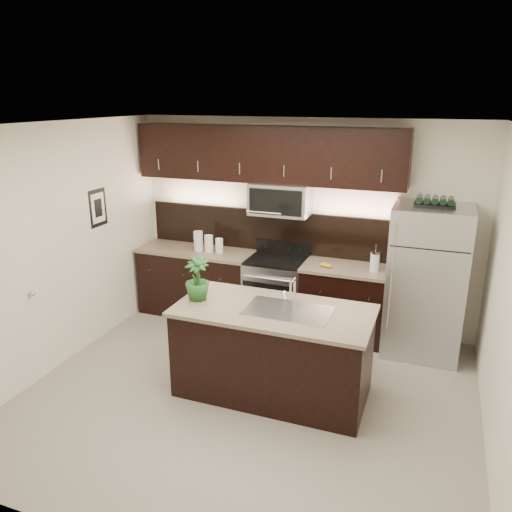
{
  "coord_description": "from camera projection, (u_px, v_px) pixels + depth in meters",
  "views": [
    {
      "loc": [
        1.64,
        -4.15,
        2.95
      ],
      "look_at": [
        -0.11,
        0.55,
        1.33
      ],
      "focal_mm": 35.0,
      "sensor_mm": 36.0,
      "label": 1
    }
  ],
  "objects": [
    {
      "name": "upper_fixtures",
      "position": [
        268.0,
        163.0,
        6.28
      ],
      "size": [
        3.49,
        0.4,
        1.66
      ],
      "color": "black",
      "rests_on": "counter_run"
    },
    {
      "name": "refrigerator",
      "position": [
        426.0,
        281.0,
        5.8
      ],
      "size": [
        0.86,
        0.78,
        1.78
      ],
      "primitive_type": "cube",
      "color": "#B2B2B7",
      "rests_on": "ground"
    },
    {
      "name": "wine_rack",
      "position": [
        435.0,
        202.0,
        5.51
      ],
      "size": [
        0.44,
        0.27,
        0.1
      ],
      "color": "black",
      "rests_on": "refrigerator"
    },
    {
      "name": "sink_faucet",
      "position": [
        288.0,
        309.0,
        4.89
      ],
      "size": [
        0.84,
        0.5,
        0.28
      ],
      "color": "silver",
      "rests_on": "island"
    },
    {
      "name": "bananas",
      "position": [
        324.0,
        264.0,
        6.16
      ],
      "size": [
        0.19,
        0.17,
        0.05
      ],
      "primitive_type": "ellipsoid",
      "rotation": [
        0.0,
        0.0,
        -0.32
      ],
      "color": "#C0901B",
      "rests_on": "counter_run"
    },
    {
      "name": "island",
      "position": [
        273.0,
        351.0,
        5.08
      ],
      "size": [
        1.96,
        0.96,
        0.94
      ],
      "color": "black",
      "rests_on": "ground"
    },
    {
      "name": "room_walls",
      "position": [
        234.0,
        237.0,
        4.63
      ],
      "size": [
        4.52,
        4.02,
        2.71
      ],
      "color": "silver",
      "rests_on": "ground"
    },
    {
      "name": "counter_run",
      "position": [
        262.0,
        290.0,
        6.66
      ],
      "size": [
        3.51,
        0.65,
        0.94
      ],
      "color": "black",
      "rests_on": "ground"
    },
    {
      "name": "plant",
      "position": [
        197.0,
        278.0,
        5.1
      ],
      "size": [
        0.28,
        0.28,
        0.46
      ],
      "primitive_type": "imported",
      "rotation": [
        0.0,
        0.0,
        0.08
      ],
      "color": "#225421",
      "rests_on": "island"
    },
    {
      "name": "ground",
      "position": [
        247.0,
        395.0,
        5.15
      ],
      "size": [
        4.5,
        4.5,
        0.0
      ],
      "primitive_type": "plane",
      "color": "gray",
      "rests_on": "ground"
    },
    {
      "name": "french_press",
      "position": [
        375.0,
        262.0,
        5.95
      ],
      "size": [
        0.11,
        0.11,
        0.33
      ],
      "rotation": [
        0.0,
        0.0,
        -0.19
      ],
      "color": "silver",
      "rests_on": "counter_run"
    },
    {
      "name": "canisters",
      "position": [
        206.0,
        243.0,
        6.71
      ],
      "size": [
        0.41,
        0.14,
        0.27
      ],
      "rotation": [
        0.0,
        0.0,
        0.1
      ],
      "color": "silver",
      "rests_on": "counter_run"
    }
  ]
}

